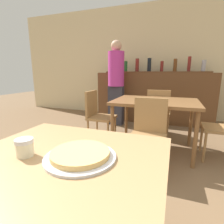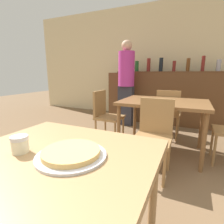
# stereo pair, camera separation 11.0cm
# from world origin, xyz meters

# --- Properties ---
(wall_back) EXTENTS (8.00, 0.05, 2.80)m
(wall_back) POSITION_xyz_m (0.00, 4.05, 1.40)
(wall_back) COLOR beige
(wall_back) RESTS_ON ground_plane
(dining_table_near) EXTENTS (0.95, 0.82, 0.75)m
(dining_table_near) POSITION_xyz_m (0.00, 0.00, 0.66)
(dining_table_near) COLOR #A87F51
(dining_table_near) RESTS_ON ground_plane
(dining_table_far) EXTENTS (1.17, 0.85, 0.75)m
(dining_table_far) POSITION_xyz_m (0.22, 1.88, 0.68)
(dining_table_far) COLOR brown
(dining_table_far) RESTS_ON ground_plane
(bar_counter) EXTENTS (2.60, 0.56, 1.14)m
(bar_counter) POSITION_xyz_m (0.00, 3.54, 0.57)
(bar_counter) COLOR brown
(bar_counter) RESTS_ON ground_plane
(bar_back_shelf) EXTENTS (2.39, 0.24, 0.35)m
(bar_back_shelf) POSITION_xyz_m (-0.01, 3.68, 1.22)
(bar_back_shelf) COLOR brown
(bar_back_shelf) RESTS_ON bar_counter
(chair_far_side_front) EXTENTS (0.40, 0.40, 0.85)m
(chair_far_side_front) POSITION_xyz_m (0.22, 1.28, 0.49)
(chair_far_side_front) COLOR olive
(chair_far_side_front) RESTS_ON ground_plane
(chair_far_side_back) EXTENTS (0.40, 0.40, 0.85)m
(chair_far_side_back) POSITION_xyz_m (0.22, 2.47, 0.49)
(chair_far_side_back) COLOR olive
(chair_far_side_back) RESTS_ON ground_plane
(chair_far_side_left) EXTENTS (0.40, 0.40, 0.85)m
(chair_far_side_left) POSITION_xyz_m (-0.69, 1.88, 0.49)
(chair_far_side_left) COLOR olive
(chair_far_side_left) RESTS_ON ground_plane
(pizza_tray) EXTENTS (0.33, 0.33, 0.04)m
(pizza_tray) POSITION_xyz_m (0.09, 0.00, 0.77)
(pizza_tray) COLOR silver
(pizza_tray) RESTS_ON dining_table_near
(cheese_shaker) EXTENTS (0.08, 0.08, 0.09)m
(cheese_shaker) POSITION_xyz_m (-0.17, -0.07, 0.79)
(cheese_shaker) COLOR beige
(cheese_shaker) RESTS_ON dining_table_near
(person_standing) EXTENTS (0.34, 0.34, 1.79)m
(person_standing) POSITION_xyz_m (-0.73, 2.96, 0.98)
(person_standing) COLOR #2D2D38
(person_standing) RESTS_ON ground_plane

